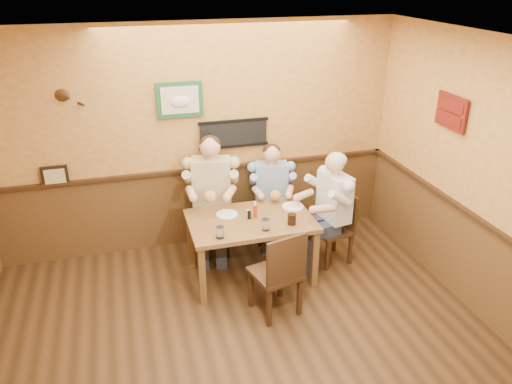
% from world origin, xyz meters
% --- Properties ---
extents(room, '(5.02, 5.03, 2.81)m').
position_xyz_m(room, '(0.13, 0.17, 1.69)').
color(room, '#311E0E').
rests_on(room, ground).
extents(dining_table, '(1.40, 0.90, 0.75)m').
position_xyz_m(dining_table, '(0.39, 1.50, 0.66)').
color(dining_table, brown).
rests_on(dining_table, ground).
extents(chair_back_left, '(0.54, 0.54, 0.97)m').
position_xyz_m(chair_back_left, '(0.09, 2.20, 0.48)').
color(chair_back_left, '#3A2312').
rests_on(chair_back_left, ground).
extents(chair_back_right, '(0.46, 0.46, 0.84)m').
position_xyz_m(chair_back_right, '(0.86, 2.24, 0.42)').
color(chair_back_right, '#3A2312').
rests_on(chair_back_right, ground).
extents(chair_right_end, '(0.48, 0.48, 0.89)m').
position_xyz_m(chair_right_end, '(1.43, 1.54, 0.45)').
color(chair_right_end, '#3A2312').
rests_on(chair_right_end, ground).
extents(chair_near_side, '(0.55, 0.55, 0.99)m').
position_xyz_m(chair_near_side, '(0.46, 0.79, 0.49)').
color(chair_near_side, '#3A2312').
rests_on(chair_near_side, ground).
extents(diner_tan_shirt, '(0.77, 0.77, 1.38)m').
position_xyz_m(diner_tan_shirt, '(0.09, 2.20, 0.69)').
color(diner_tan_shirt, beige).
rests_on(diner_tan_shirt, ground).
extents(diner_blue_polo, '(0.65, 0.65, 1.21)m').
position_xyz_m(diner_blue_polo, '(0.86, 2.24, 0.60)').
color(diner_blue_polo, '#7E98BE').
rests_on(diner_blue_polo, ground).
extents(diner_white_elder, '(0.69, 0.69, 1.28)m').
position_xyz_m(diner_white_elder, '(1.43, 1.54, 0.64)').
color(diner_white_elder, silver).
rests_on(diner_white_elder, ground).
extents(water_glass_left, '(0.11, 0.11, 0.13)m').
position_xyz_m(water_glass_left, '(-0.03, 1.18, 0.82)').
color(water_glass_left, silver).
rests_on(water_glass_left, dining_table).
extents(water_glass_mid, '(0.11, 0.11, 0.13)m').
position_xyz_m(water_glass_mid, '(0.48, 1.21, 0.82)').
color(water_glass_mid, white).
rests_on(water_glass_mid, dining_table).
extents(cola_tumbler, '(0.11, 0.11, 0.12)m').
position_xyz_m(cola_tumbler, '(0.79, 1.26, 0.81)').
color(cola_tumbler, black).
rests_on(cola_tumbler, dining_table).
extents(hot_sauce_bottle, '(0.05, 0.05, 0.17)m').
position_xyz_m(hot_sauce_bottle, '(0.45, 1.52, 0.84)').
color(hot_sauce_bottle, '#B02812').
rests_on(hot_sauce_bottle, dining_table).
extents(salt_shaker, '(0.04, 0.04, 0.09)m').
position_xyz_m(salt_shaker, '(0.38, 1.54, 0.80)').
color(salt_shaker, white).
rests_on(salt_shaker, dining_table).
extents(pepper_shaker, '(0.05, 0.05, 0.10)m').
position_xyz_m(pepper_shaker, '(0.38, 1.51, 0.80)').
color(pepper_shaker, black).
rests_on(pepper_shaker, dining_table).
extents(plate_far_left, '(0.27, 0.27, 0.02)m').
position_xyz_m(plate_far_left, '(0.16, 1.67, 0.76)').
color(plate_far_left, silver).
rests_on(plate_far_left, dining_table).
extents(plate_far_right, '(0.32, 0.32, 0.02)m').
position_xyz_m(plate_far_right, '(0.95, 1.65, 0.76)').
color(plate_far_right, silver).
rests_on(plate_far_right, dining_table).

